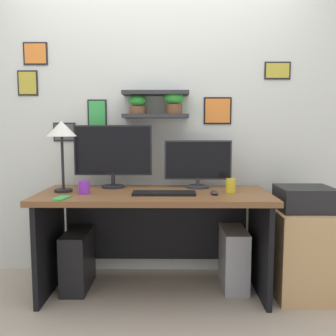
# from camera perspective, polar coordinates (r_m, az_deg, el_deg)

# --- Properties ---
(ground_plane) EXTENTS (8.00, 8.00, 0.00)m
(ground_plane) POSITION_cam_1_polar(r_m,az_deg,el_deg) (2.82, -2.16, -19.07)
(ground_plane) COLOR tan
(back_wall_assembly) EXTENTS (4.40, 0.24, 2.70)m
(back_wall_assembly) POSITION_cam_1_polar(r_m,az_deg,el_deg) (2.99, -1.89, 9.04)
(back_wall_assembly) COLOR silver
(back_wall_assembly) RESTS_ON ground
(desk) EXTENTS (1.67, 0.68, 0.75)m
(desk) POSITION_cam_1_polar(r_m,az_deg,el_deg) (2.69, -2.15, -8.07)
(desk) COLOR brown
(desk) RESTS_ON ground
(monitor_left) EXTENTS (0.60, 0.18, 0.49)m
(monitor_left) POSITION_cam_1_polar(r_m,az_deg,el_deg) (2.81, -8.79, 2.34)
(monitor_left) COLOR black
(monitor_left) RESTS_ON desk
(monitor_right) EXTENTS (0.52, 0.18, 0.37)m
(monitor_right) POSITION_cam_1_polar(r_m,az_deg,el_deg) (2.79, 4.80, 0.81)
(monitor_right) COLOR #2D2D33
(monitor_right) RESTS_ON desk
(keyboard) EXTENTS (0.44, 0.14, 0.02)m
(keyboard) POSITION_cam_1_polar(r_m,az_deg,el_deg) (2.50, -0.64, -4.04)
(keyboard) COLOR black
(keyboard) RESTS_ON desk
(computer_mouse) EXTENTS (0.06, 0.09, 0.03)m
(computer_mouse) POSITION_cam_1_polar(r_m,az_deg,el_deg) (2.51, 7.44, -3.92)
(computer_mouse) COLOR #2D2D33
(computer_mouse) RESTS_ON desk
(desk_lamp) EXTENTS (0.21, 0.21, 0.51)m
(desk_lamp) POSITION_cam_1_polar(r_m,az_deg,el_deg) (2.68, -16.63, 5.31)
(desk_lamp) COLOR black
(desk_lamp) RESTS_ON desk
(cell_phone) EXTENTS (0.09, 0.15, 0.01)m
(cell_phone) POSITION_cam_1_polar(r_m,az_deg,el_deg) (2.45, -16.64, -4.63)
(cell_phone) COLOR green
(cell_phone) RESTS_ON desk
(coffee_mug) EXTENTS (0.08, 0.08, 0.09)m
(coffee_mug) POSITION_cam_1_polar(r_m,az_deg,el_deg) (2.59, -13.26, -3.05)
(coffee_mug) COLOR purple
(coffee_mug) RESTS_ON desk
(pen_cup) EXTENTS (0.07, 0.07, 0.10)m
(pen_cup) POSITION_cam_1_polar(r_m,az_deg,el_deg) (2.61, 10.01, -2.80)
(pen_cup) COLOR yellow
(pen_cup) RESTS_ON desk
(drawer_cabinet) EXTENTS (0.44, 0.50, 0.62)m
(drawer_cabinet) POSITION_cam_1_polar(r_m,az_deg,el_deg) (2.86, 20.71, -12.42)
(drawer_cabinet) COLOR tan
(drawer_cabinet) RESTS_ON ground
(printer) EXTENTS (0.38, 0.34, 0.17)m
(printer) POSITION_cam_1_polar(r_m,az_deg,el_deg) (2.76, 21.03, -4.58)
(printer) COLOR black
(printer) RESTS_ON drawer_cabinet
(computer_tower_left) EXTENTS (0.18, 0.40, 0.44)m
(computer_tower_left) POSITION_cam_1_polar(r_m,az_deg,el_deg) (2.88, -14.20, -14.03)
(computer_tower_left) COLOR black
(computer_tower_left) RESTS_ON ground
(computer_tower_right) EXTENTS (0.18, 0.40, 0.45)m
(computer_tower_right) POSITION_cam_1_polar(r_m,az_deg,el_deg) (2.86, 10.42, -13.90)
(computer_tower_right) COLOR #99999E
(computer_tower_right) RESTS_ON ground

